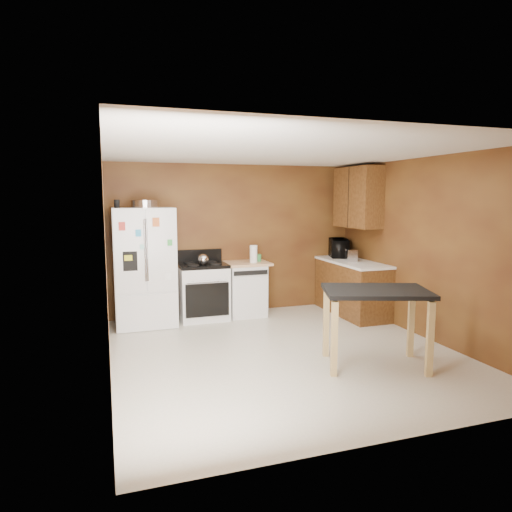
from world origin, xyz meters
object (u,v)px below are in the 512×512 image
microwave (338,249)px  gas_range (203,291)px  paper_towel (254,254)px  roasting_pan (146,204)px  pen_cup (117,204)px  green_canister (258,258)px  toaster (351,255)px  kettle (203,259)px  refrigerator (144,267)px  island (376,302)px  dishwasher (245,288)px

microwave → gas_range: size_ratio=0.49×
microwave → paper_towel: bearing=113.5°
roasting_pan → microwave: (3.34, 0.16, -0.81)m
pen_cup → green_canister: size_ratio=1.02×
toaster → gas_range: (-2.40, 0.49, -0.54)m
pen_cup → toaster: bearing=-5.3°
paper_towel → toaster: 1.62m
roasting_pan → kettle: 1.22m
kettle → microwave: (2.48, 0.19, 0.06)m
green_canister → refrigerator: (-1.86, -0.11, -0.05)m
paper_towel → toaster: paper_towel is taller
pen_cup → island: bearing=-42.6°
toaster → microwave: microwave is taller
green_canister → microwave: size_ratio=0.22×
island → kettle: bearing=120.0°
kettle → refrigerator: (-0.90, 0.05, -0.09)m
island → green_canister: bearing=100.6°
roasting_pan → refrigerator: roasting_pan is taller
microwave → kettle: bearing=112.6°
microwave → dishwasher: bearing=109.9°
roasting_pan → dishwasher: roasting_pan is taller
kettle → paper_towel: 0.85m
toaster → microwave: bearing=102.0°
roasting_pan → toaster: (3.27, -0.40, -0.86)m
roasting_pan → island: 3.65m
toaster → refrigerator: size_ratio=0.15×
roasting_pan → toaster: roasting_pan is taller
roasting_pan → paper_towel: 1.89m
paper_towel → island: paper_towel is taller
roasting_pan → paper_towel: bearing=0.4°
microwave → island: bearing=178.3°
paper_towel → green_canister: size_ratio=2.43×
microwave → roasting_pan: bearing=111.1°
green_canister → toaster: size_ratio=0.44×
green_canister → pen_cup: bearing=-174.8°
paper_towel → toaster: (1.57, -0.41, -0.03)m
dishwasher → island: size_ratio=0.65×
paper_towel → microwave: 1.64m
toaster → island: 2.39m
toaster → pen_cup: bearing=-166.4°
microwave → green_canister: bearing=109.0°
roasting_pan → kettle: (0.85, -0.02, -0.87)m
gas_range → green_canister: bearing=3.2°
microwave → refrigerator: bearing=110.6°
paper_towel → island: bearing=-76.3°
green_canister → dishwasher: size_ratio=0.13×
gas_range → dishwasher: (0.72, 0.02, -0.01)m
dishwasher → island: 2.82m
toaster → microwave: (0.07, 0.56, 0.05)m
pen_cup → dishwasher: pen_cup is taller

